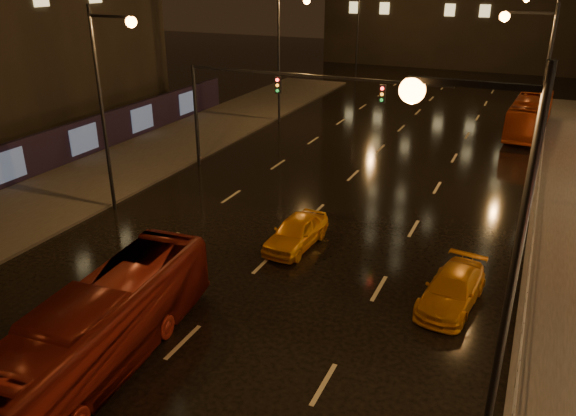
{
  "coord_description": "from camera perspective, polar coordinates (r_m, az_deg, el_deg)",
  "views": [
    {
      "loc": [
        9.52,
        -8.6,
        11.38
      ],
      "look_at": [
        0.91,
        10.46,
        2.5
      ],
      "focal_mm": 35.0,
      "sensor_mm": 36.0,
      "label": 1
    }
  ],
  "objects": [
    {
      "name": "traffic_signal",
      "position": [
        32.78,
        -2.71,
        11.29
      ],
      "size": [
        15.31,
        0.32,
        6.2
      ],
      "color": "black",
      "rests_on": "ground"
    },
    {
      "name": "taxi_far",
      "position": [
        21.56,
        16.33,
        -7.96
      ],
      "size": [
        2.25,
        4.48,
        1.25
      ],
      "primitive_type": "imported",
      "rotation": [
        0.0,
        0.0,
        -0.12
      ],
      "color": "#BE7011",
      "rests_on": "ground"
    },
    {
      "name": "streetlight_right",
      "position": [
        11.71,
        19.05,
        -3.34
      ],
      "size": [
        2.64,
        0.5,
        10.0
      ],
      "color": "black",
      "rests_on": "ground"
    },
    {
      "name": "hoarding_left",
      "position": [
        35.22,
        -26.85,
        3.76
      ],
      "size": [
        0.3,
        46.0,
        2.5
      ],
      "primitive_type": "cube",
      "color": "black",
      "rests_on": "ground"
    },
    {
      "name": "taxi_near",
      "position": [
        24.85,
        0.83,
        -2.46
      ],
      "size": [
        1.89,
        4.18,
        1.39
      ],
      "primitive_type": "imported",
      "rotation": [
        0.0,
        0.0,
        -0.06
      ],
      "color": "orange",
      "rests_on": "ground"
    },
    {
      "name": "ground",
      "position": [
        32.22,
        5.51,
        2.21
      ],
      "size": [
        140.0,
        140.0,
        0.0
      ],
      "primitive_type": "plane",
      "color": "black",
      "rests_on": "ground"
    },
    {
      "name": "railing_right",
      "position": [
        28.6,
        23.86,
        -0.57
      ],
      "size": [
        0.05,
        56.0,
        1.0
      ],
      "color": "#99999E",
      "rests_on": "sidewalk_right"
    },
    {
      "name": "bus_red",
      "position": [
        18.27,
        -18.5,
        -11.57
      ],
      "size": [
        3.17,
        10.01,
        2.74
      ],
      "primitive_type": "imported",
      "rotation": [
        0.0,
        0.0,
        0.09
      ],
      "color": "maroon",
      "rests_on": "ground"
    },
    {
      "name": "bus_curb",
      "position": [
        46.39,
        23.34,
        8.71
      ],
      "size": [
        2.94,
        10.09,
        2.78
      ],
      "primitive_type": "imported",
      "rotation": [
        0.0,
        0.0,
        -0.06
      ],
      "color": "#9B330F",
      "rests_on": "ground"
    },
    {
      "name": "sidewalk_left",
      "position": [
        34.85,
        -18.89,
        2.8
      ],
      "size": [
        7.0,
        70.0,
        0.15
      ],
      "primitive_type": "cube",
      "color": "#38332D",
      "rests_on": "ground"
    }
  ]
}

